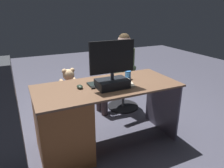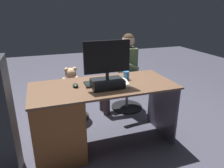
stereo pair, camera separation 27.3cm
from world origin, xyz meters
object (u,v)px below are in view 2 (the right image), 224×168
keyboard (103,82)px  visitor_chair (127,93)px  cup (126,75)px  person (123,67)px  desk (66,119)px  teddy_bear (71,80)px  tv_remote (88,85)px  computer_mouse (75,85)px  monitor (107,73)px  office_chair_teddy (73,102)px

keyboard → visitor_chair: bearing=-130.0°
cup → person: 0.73m
desk → keyboard: keyboard is taller
keyboard → teddy_bear: 0.74m
cup → tv_remote: bearing=8.8°
teddy_bear → person: (-0.79, -0.05, 0.10)m
desk → computer_mouse: (-0.13, -0.04, 0.37)m
tv_remote → monitor: bearing=161.8°
keyboard → cup: bearing=-173.3°
keyboard → visitor_chair: keyboard is taller
teddy_bear → visitor_chair: size_ratio=0.69×
person → desk: bearing=38.8°
desk → person: 1.28m
keyboard → person: (-0.53, -0.72, -0.06)m
cup → teddy_bear: (0.56, -0.64, -0.20)m
cup → teddy_bear: 0.87m
monitor → person: size_ratio=0.42×
office_chair_teddy → person: (-0.79, -0.06, 0.43)m
cup → tv_remote: size_ratio=0.65×
office_chair_teddy → computer_mouse: bearing=85.9°
monitor → keyboard: 0.21m
tv_remote → person: person is taller
cup → keyboard: bearing=6.7°
tv_remote → office_chair_teddy: (0.09, -0.70, -0.49)m
teddy_bear → desk: bearing=76.5°
teddy_bear → person: 0.80m
cup → teddy_bear: bearing=-48.8°
monitor → computer_mouse: monitor is taller
computer_mouse → person: person is taller
person → keyboard: bearing=53.9°
desk → monitor: size_ratio=3.19×
monitor → keyboard: monitor is taller
tv_remote → visitor_chair: 1.21m
desk → tv_remote: 0.45m
keyboard → office_chair_teddy: bearing=-68.1°
monitor → visitor_chair: (-0.61, -0.88, -0.65)m
keyboard → cup: 0.30m
computer_mouse → keyboard: bearing=-175.6°
monitor → visitor_chair: 1.25m
monitor → office_chair_teddy: size_ratio=1.10×
desk → visitor_chair: desk is taller
cup → tv_remote: (0.47, 0.07, -0.04)m
monitor → tv_remote: monitor is taller
computer_mouse → visitor_chair: size_ratio=0.19×
desk → cup: size_ratio=16.15×
visitor_chair → keyboard: bearing=50.0°
monitor → computer_mouse: bearing=-21.6°
keyboard → computer_mouse: size_ratio=4.38×
office_chair_teddy → visitor_chair: 0.88m
desk → tv_remote: (-0.26, -0.02, 0.36)m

